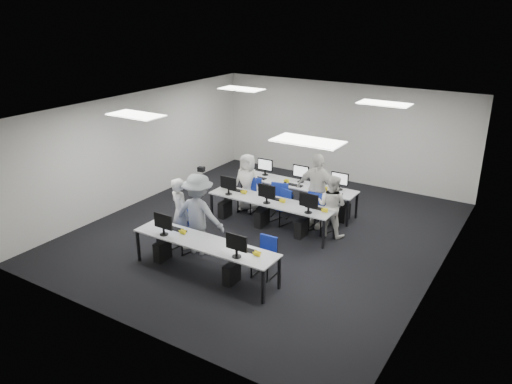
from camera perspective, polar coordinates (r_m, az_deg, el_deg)
The scene contains 23 objects.
room at distance 11.56m, azimuth 1.20°, elevation 2.24°, with size 9.00×9.02×3.00m.
ceiling_panels at distance 11.18m, azimuth 1.26°, elevation 9.47°, with size 5.20×4.60×0.02m.
desk_front at distance 10.05m, azimuth -5.91°, elevation -5.92°, with size 3.20×0.70×0.73m.
desk_mid at distance 12.01m, azimuth 1.66°, elevation -1.22°, with size 3.20×0.70×0.73m.
desk_back at distance 13.16m, azimuth 4.75°, elevation 0.72°, with size 3.20×0.70×0.73m.
equipment_front at distance 10.29m, azimuth -6.76°, elevation -7.30°, with size 2.51×0.41×1.19m.
equipment_mid at distance 12.21m, azimuth 0.83°, elevation -2.47°, with size 2.91×0.41×1.19m.
equipment_back at distance 13.21m, azimuth 5.49°, elevation -0.72°, with size 2.91×0.41×1.19m.
chair_0 at distance 11.25m, azimuth -8.19°, elevation -5.25°, with size 0.51×0.55×0.89m.
chair_1 at distance 10.14m, azimuth 0.98°, elevation -8.24°, with size 0.42×0.45×0.82m.
chair_2 at distance 13.19m, azimuth -0.93°, elevation -1.09°, with size 0.45×0.48×0.84m.
chair_3 at distance 12.50m, azimuth 2.85°, elevation -2.37°, with size 0.52×0.55×0.84m.
chair_4 at distance 12.12m, azimuth 7.46°, elevation -3.29°, with size 0.54×0.56×0.86m.
chair_5 at distance 13.33m, azimuth 0.12°, elevation -0.69°, with size 0.51×0.54×0.94m.
chair_6 at distance 12.94m, azimuth 2.99°, elevation -1.39°, with size 0.55×0.58×0.95m.
chair_7 at distance 12.34m, azimuth 7.24°, elevation -2.67°, with size 0.48×0.52×0.95m.
handbag at distance 12.74m, azimuth -3.23°, elevation 1.06°, with size 0.37×0.24×0.31m, color #926C4B.
student_0 at distance 11.20m, azimuth -8.64°, elevation -2.38°, with size 0.60×0.39×1.63m, color silver.
student_1 at distance 11.79m, azimuth 8.63°, elevation -1.55°, with size 0.72×0.56×1.49m, color silver.
student_2 at distance 13.10m, azimuth -0.97°, elevation 1.10°, with size 0.75×0.49×1.53m, color silver.
student_3 at distance 12.17m, azimuth 6.92°, elevation 0.17°, with size 1.09×0.45×1.85m, color silver.
photographer at distance 10.83m, azimuth -6.57°, elevation -2.56°, with size 1.18×0.68×1.82m, color gray.
dslr_camera at distance 10.63m, azimuth -6.28°, elevation 2.60°, with size 0.14×0.18×0.10m, color black.
Camera 1 is at (5.60, -9.42, 5.17)m, focal length 35.00 mm.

